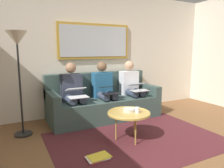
% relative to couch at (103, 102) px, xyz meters
% --- Properties ---
extents(wall_rear, '(6.00, 0.12, 2.60)m').
position_rel_couch_xyz_m(wall_rear, '(0.00, -0.48, 0.99)').
color(wall_rear, beige).
rests_on(wall_rear, ground_plane).
extents(area_rug, '(2.60, 1.80, 0.01)m').
position_rel_couch_xyz_m(area_rug, '(0.00, 1.27, -0.31)').
color(area_rug, '#4C1E23').
rests_on(area_rug, ground_plane).
extents(couch, '(2.20, 0.90, 0.90)m').
position_rel_couch_xyz_m(couch, '(0.00, 0.00, 0.00)').
color(couch, '#384C47').
rests_on(couch, ground_plane).
extents(framed_mirror, '(1.60, 0.05, 0.74)m').
position_rel_couch_xyz_m(framed_mirror, '(0.00, -0.39, 1.24)').
color(framed_mirror, '#B7892D').
extents(coffee_table, '(0.65, 0.65, 0.45)m').
position_rel_couch_xyz_m(coffee_table, '(0.12, 1.22, 0.12)').
color(coffee_table, tan).
rests_on(coffee_table, ground_plane).
extents(cup, '(0.07, 0.07, 0.09)m').
position_rel_couch_xyz_m(cup, '(0.03, 1.30, 0.17)').
color(cup, silver).
rests_on(cup, coffee_table).
extents(bowl, '(0.19, 0.19, 0.05)m').
position_rel_couch_xyz_m(bowl, '(0.10, 1.18, 0.15)').
color(bowl, beige).
rests_on(bowl, coffee_table).
extents(person_left, '(0.38, 0.58, 1.14)m').
position_rel_couch_xyz_m(person_left, '(-0.64, 0.07, 0.30)').
color(person_left, silver).
rests_on(person_left, couch).
extents(laptop_silver, '(0.35, 0.34, 0.15)m').
position_rel_couch_xyz_m(laptop_silver, '(-0.64, 0.31, 0.31)').
color(laptop_silver, silver).
extents(person_middle, '(0.38, 0.58, 1.14)m').
position_rel_couch_xyz_m(person_middle, '(0.00, 0.07, 0.30)').
color(person_middle, '#235B84').
rests_on(person_middle, couch).
extents(laptop_black, '(0.31, 0.32, 0.14)m').
position_rel_couch_xyz_m(laptop_black, '(0.00, 0.32, 0.31)').
color(laptop_black, black).
extents(person_right, '(0.38, 0.58, 1.14)m').
position_rel_couch_xyz_m(person_right, '(0.64, 0.07, 0.30)').
color(person_right, '#2D3342').
rests_on(person_right, couch).
extents(laptop_white, '(0.33, 0.37, 0.16)m').
position_rel_couch_xyz_m(laptop_white, '(0.64, 0.31, 0.32)').
color(laptop_white, white).
extents(magazine_stack, '(0.32, 0.23, 0.03)m').
position_rel_couch_xyz_m(magazine_stack, '(0.77, 1.53, -0.29)').
color(magazine_stack, red).
rests_on(magazine_stack, ground_plane).
extents(standing_lamp, '(0.32, 0.32, 1.66)m').
position_rel_couch_xyz_m(standing_lamp, '(1.55, 0.27, 1.06)').
color(standing_lamp, black).
rests_on(standing_lamp, ground_plane).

